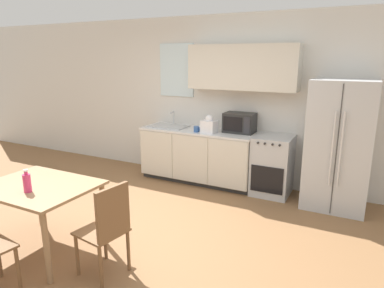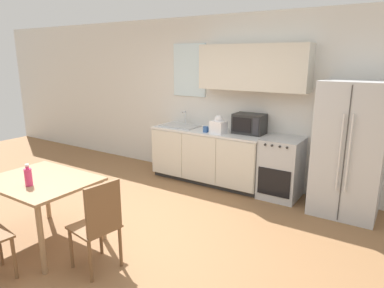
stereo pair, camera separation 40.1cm
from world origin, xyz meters
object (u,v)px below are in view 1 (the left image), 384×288
at_px(microwave, 240,123).
at_px(oven_range, 272,165).
at_px(coffee_mug, 197,129).
at_px(refrigerator, 339,145).
at_px(dining_table, 39,194).
at_px(dining_chair_side, 108,225).
at_px(drink_bottle, 27,183).

bearing_deg(microwave, oven_range, -10.22).
height_order(oven_range, coffee_mug, coffee_mug).
bearing_deg(refrigerator, dining_table, -135.35).
bearing_deg(dining_table, refrigerator, 44.65).
xyz_separation_m(refrigerator, dining_chair_side, (-1.73, -2.69, -0.34)).
xyz_separation_m(oven_range, refrigerator, (0.89, -0.05, 0.43)).
xyz_separation_m(microwave, dining_chair_side, (-0.26, -2.85, -0.50)).
bearing_deg(oven_range, coffee_mug, -171.59).
bearing_deg(coffee_mug, dining_table, -103.27).
xyz_separation_m(oven_range, drink_bottle, (-1.72, -2.88, 0.40)).
relative_size(refrigerator, dining_chair_side, 1.89).
relative_size(dining_chair_side, drink_bottle, 4.02).
bearing_deg(drink_bottle, microwave, 69.20).
height_order(refrigerator, microwave, refrigerator).
xyz_separation_m(microwave, coffee_mug, (-0.61, -0.28, -0.11)).
relative_size(coffee_mug, dining_chair_side, 0.13).
xyz_separation_m(refrigerator, dining_table, (-2.68, -2.65, -0.23)).
bearing_deg(microwave, coffee_mug, -155.31).
bearing_deg(microwave, dining_table, -113.27).
distance_m(oven_range, drink_bottle, 3.37).
height_order(oven_range, dining_table, oven_range).
relative_size(microwave, dining_chair_side, 0.51).
relative_size(refrigerator, coffee_mug, 14.56).
bearing_deg(dining_chair_side, microwave, 3.50).
height_order(microwave, coffee_mug, microwave).
xyz_separation_m(refrigerator, coffee_mug, (-2.09, -0.12, 0.05)).
distance_m(coffee_mug, drink_bottle, 2.75).
relative_size(microwave, coffee_mug, 3.93).
distance_m(oven_range, refrigerator, 0.99).
distance_m(coffee_mug, dining_chair_side, 2.62).
xyz_separation_m(coffee_mug, dining_chair_side, (0.35, -2.57, -0.39)).
bearing_deg(dining_chair_side, coffee_mug, 16.51).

